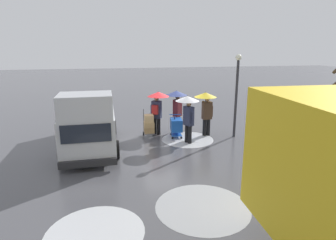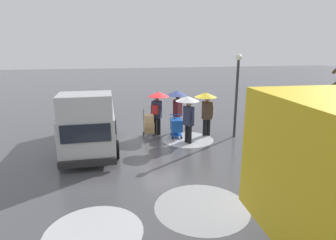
{
  "view_description": "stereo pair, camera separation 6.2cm",
  "coord_description": "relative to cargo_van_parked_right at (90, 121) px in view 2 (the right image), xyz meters",
  "views": [
    {
      "loc": [
        2.75,
        13.2,
        4.19
      ],
      "look_at": [
        0.32,
        1.33,
        1.05
      ],
      "focal_mm": 30.32,
      "sensor_mm": 36.0,
      "label": 1
    },
    {
      "loc": [
        2.69,
        13.21,
        4.19
      ],
      "look_at": [
        0.32,
        1.33,
        1.05
      ],
      "focal_mm": 30.32,
      "sensor_mm": 36.0,
      "label": 2
    }
  ],
  "objects": [
    {
      "name": "shopping_cart_vendor",
      "position": [
        -3.88,
        -0.82,
        -0.61
      ],
      "size": [
        0.64,
        0.87,
        1.04
      ],
      "color": "#1951B2",
      "rests_on": "ground"
    },
    {
      "name": "slush_patch_far_side",
      "position": [
        -6.02,
        6.03,
        -1.18
      ],
      "size": [
        2.14,
        2.14,
        0.01
      ],
      "primitive_type": "cylinder",
      "color": "silver",
      "rests_on": "ground"
    },
    {
      "name": "hand_dolly_boxes",
      "position": [
        -2.61,
        -1.05,
        -0.56
      ],
      "size": [
        0.53,
        0.7,
        1.32
      ],
      "color": "#515156",
      "rests_on": "ground"
    },
    {
      "name": "ground_plane",
      "position": [
        -3.65,
        -1.42,
        -1.18
      ],
      "size": [
        90.0,
        90.0,
        0.0
      ],
      "primitive_type": "plane",
      "color": "#4C4C51"
    },
    {
      "name": "pedestrian_white_side",
      "position": [
        -4.09,
        -1.6,
        0.41
      ],
      "size": [
        1.04,
        1.04,
        2.15
      ],
      "color": "black",
      "rests_on": "ground"
    },
    {
      "name": "slush_patch_mid_street",
      "position": [
        -3.18,
        5.3,
        -1.18
      ],
      "size": [
        2.56,
        2.56,
        0.01
      ],
      "primitive_type": "cylinder",
      "color": "#999BA0",
      "rests_on": "ground"
    },
    {
      "name": "cargo_van_parked_right",
      "position": [
        0.0,
        0.0,
        0.0
      ],
      "size": [
        2.25,
        5.37,
        2.6
      ],
      "color": "#B7BABF",
      "rests_on": "ground"
    },
    {
      "name": "slush_patch_under_van",
      "position": [
        -0.39,
        5.86,
        -1.18
      ],
      "size": [
        2.31,
        2.31,
        0.01
      ],
      "primitive_type": "cylinder",
      "color": "silver",
      "rests_on": "ground"
    },
    {
      "name": "slush_patch_near_cluster",
      "position": [
        -4.31,
        -0.35,
        -1.18
      ],
      "size": [
        2.4,
        2.4,
        0.01
      ],
      "primitive_type": "cylinder",
      "color": "#ADAFB5",
      "rests_on": "ground"
    },
    {
      "name": "street_lamp",
      "position": [
        -6.61,
        -0.33,
        1.19
      ],
      "size": [
        0.28,
        0.28,
        3.86
      ],
      "color": "#2D2D33",
      "rests_on": "ground"
    },
    {
      "name": "pedestrian_pink_side",
      "position": [
        -4.19,
        0.06,
        0.41
      ],
      "size": [
        1.04,
        1.04,
        2.15
      ],
      "color": "black",
      "rests_on": "ground"
    },
    {
      "name": "pedestrian_black_side",
      "position": [
        -3.08,
        -1.41,
        0.39
      ],
      "size": [
        1.04,
        1.04,
        2.15
      ],
      "color": "black",
      "rests_on": "ground"
    },
    {
      "name": "pedestrian_far_side",
      "position": [
        -5.31,
        -0.78,
        0.41
      ],
      "size": [
        1.04,
        1.04,
        2.15
      ],
      "color": "black",
      "rests_on": "ground"
    }
  ]
}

